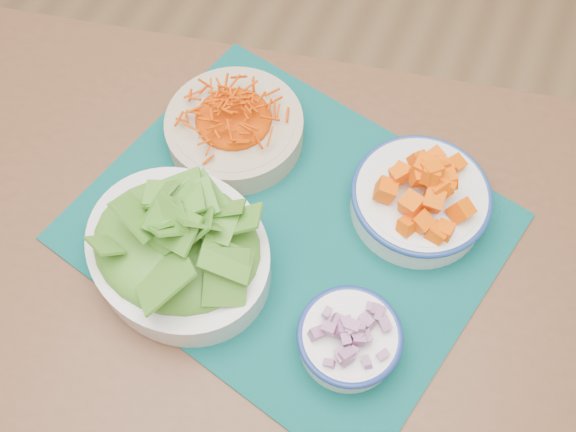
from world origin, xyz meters
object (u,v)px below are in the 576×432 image
(placemat, at_px, (288,227))
(lettuce_bowl, at_px, (177,246))
(carrot_bowl, at_px, (234,125))
(onion_bowl, at_px, (350,337))
(table, at_px, (239,283))
(squash_bowl, at_px, (422,193))

(placemat, height_order, lettuce_bowl, lettuce_bowl)
(carrot_bowl, distance_m, onion_bowl, 0.36)
(placemat, relative_size, lettuce_bowl, 1.71)
(lettuce_bowl, xyz_separation_m, onion_bowl, (0.25, -0.02, -0.02))
(onion_bowl, bearing_deg, table, 162.72)
(squash_bowl, bearing_deg, lettuce_bowl, -142.48)
(table, relative_size, carrot_bowl, 4.64)
(squash_bowl, relative_size, onion_bowl, 1.49)
(lettuce_bowl, bearing_deg, table, 54.37)
(table, xyz_separation_m, placemat, (0.05, 0.07, 0.11))
(table, height_order, placemat, placemat)
(placemat, relative_size, squash_bowl, 2.35)
(lettuce_bowl, distance_m, onion_bowl, 0.25)
(placemat, relative_size, carrot_bowl, 2.04)
(carrot_bowl, bearing_deg, lettuce_bowl, -84.25)
(table, distance_m, onion_bowl, 0.25)
(carrot_bowl, xyz_separation_m, squash_bowl, (0.29, -0.01, 0.01))
(carrot_bowl, xyz_separation_m, onion_bowl, (0.27, -0.23, -0.00))
(carrot_bowl, height_order, squash_bowl, squash_bowl)
(table, bearing_deg, onion_bowl, -28.61)
(squash_bowl, bearing_deg, table, -141.76)
(lettuce_bowl, relative_size, onion_bowl, 2.05)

